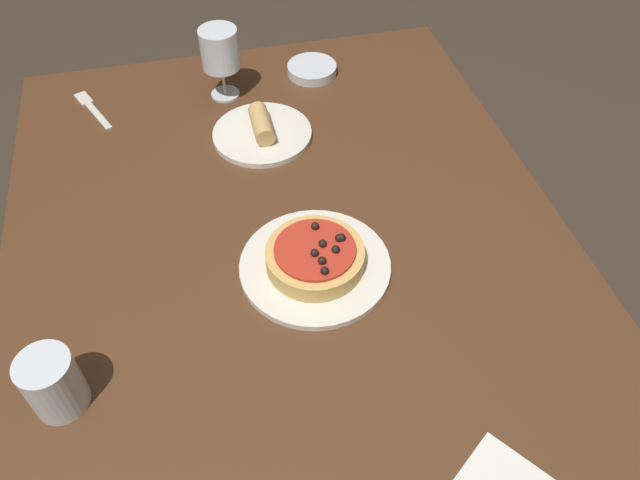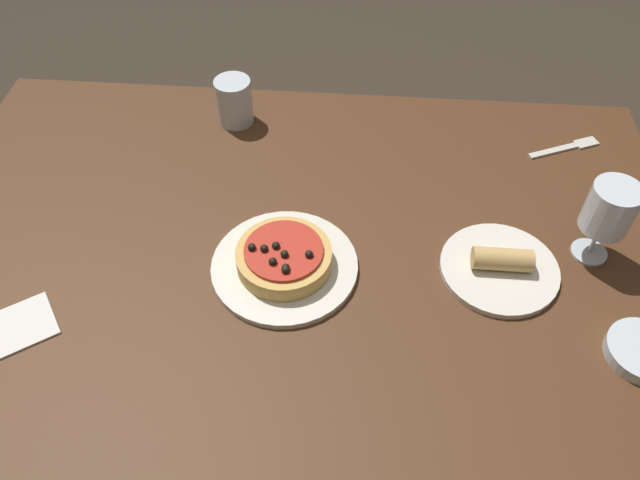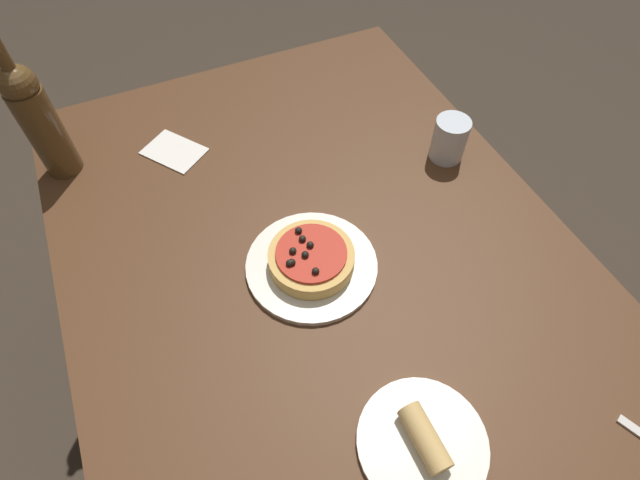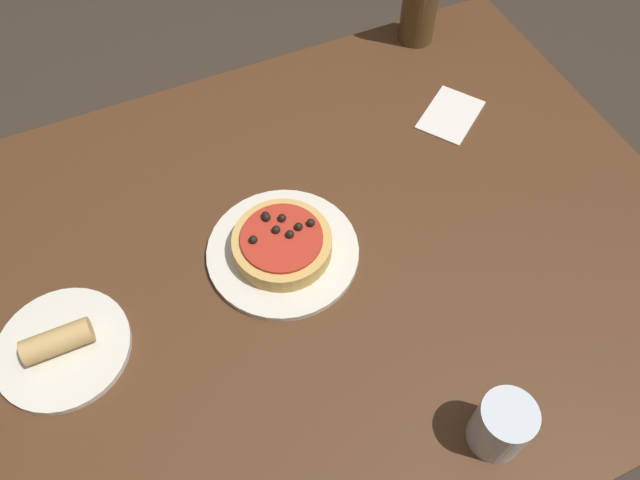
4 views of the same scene
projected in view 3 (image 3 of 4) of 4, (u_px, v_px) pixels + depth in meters
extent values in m
plane|color=#382D23|center=(324.00, 395.00, 1.59)|extent=(14.00, 14.00, 0.00)
cube|color=#4C2D19|center=(327.00, 270.00, 1.00)|extent=(1.42, 0.99, 0.03)
cylinder|color=#4C2D19|center=(110.00, 224.00, 1.55)|extent=(0.06, 0.06, 0.72)
cylinder|color=#4C2D19|center=(361.00, 144.00, 1.76)|extent=(0.06, 0.06, 0.72)
cylinder|color=silver|center=(312.00, 265.00, 0.98)|extent=(0.26, 0.26, 0.01)
cylinder|color=tan|center=(311.00, 259.00, 0.96)|extent=(0.17, 0.17, 0.03)
cylinder|color=#B72D1E|center=(311.00, 253.00, 0.94)|extent=(0.14, 0.14, 0.01)
sphere|color=black|center=(293.00, 251.00, 0.93)|extent=(0.01, 0.01, 0.01)
sphere|color=black|center=(302.00, 239.00, 0.95)|extent=(0.01, 0.01, 0.01)
sphere|color=black|center=(299.00, 231.00, 0.96)|extent=(0.01, 0.01, 0.01)
sphere|color=black|center=(292.00, 263.00, 0.92)|extent=(0.01, 0.01, 0.01)
sphere|color=black|center=(316.00, 271.00, 0.91)|extent=(0.01, 0.01, 0.01)
sphere|color=black|center=(291.00, 265.00, 0.92)|extent=(0.01, 0.01, 0.01)
sphere|color=black|center=(305.00, 255.00, 0.93)|extent=(0.01, 0.01, 0.01)
sphere|color=black|center=(310.00, 245.00, 0.94)|extent=(0.01, 0.01, 0.01)
cylinder|color=brown|center=(46.00, 132.00, 1.05)|extent=(0.08, 0.08, 0.21)
sphere|color=brown|center=(18.00, 83.00, 0.96)|extent=(0.07, 0.07, 0.07)
cylinder|color=brown|center=(3.00, 58.00, 0.91)|extent=(0.03, 0.03, 0.08)
cylinder|color=silver|center=(449.00, 139.00, 1.12)|extent=(0.08, 0.08, 0.10)
cylinder|color=silver|center=(422.00, 443.00, 0.78)|extent=(0.21, 0.21, 0.01)
cylinder|color=tan|center=(425.00, 438.00, 0.76)|extent=(0.10, 0.04, 0.04)
cube|color=silver|center=(174.00, 151.00, 1.17)|extent=(0.17, 0.16, 0.00)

